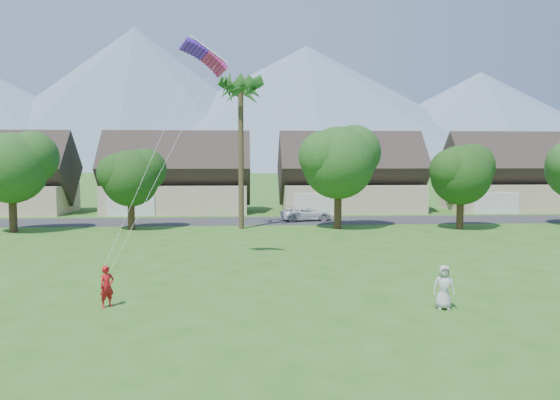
{
  "coord_description": "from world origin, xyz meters",
  "views": [
    {
      "loc": [
        -1.75,
        -16.63,
        5.85
      ],
      "look_at": [
        0.0,
        10.0,
        3.8
      ],
      "focal_mm": 35.0,
      "sensor_mm": 36.0,
      "label": 1
    }
  ],
  "objects": [
    {
      "name": "parked_car",
      "position": [
        4.04,
        34.0,
        0.66
      ],
      "size": [
        5.08,
        3.1,
        1.31
      ],
      "primitive_type": "imported",
      "rotation": [
        0.0,
        0.0,
        1.78
      ],
      "color": "white",
      "rests_on": "ground"
    },
    {
      "name": "ground",
      "position": [
        0.0,
        0.0,
        0.0
      ],
      "size": [
        500.0,
        500.0,
        0.0
      ],
      "primitive_type": "plane",
      "color": "#2D6019",
      "rests_on": "ground"
    },
    {
      "name": "fan_palm",
      "position": [
        -2.0,
        28.5,
        11.8
      ],
      "size": [
        3.0,
        3.0,
        13.8
      ],
      "color": "#4C3D26",
      "rests_on": "ground"
    },
    {
      "name": "mountain_ridge",
      "position": [
        10.4,
        260.0,
        29.07
      ],
      "size": [
        540.0,
        240.0,
        70.0
      ],
      "color": "slate",
      "rests_on": "ground"
    },
    {
      "name": "parafoil_kite",
      "position": [
        -3.82,
        13.33,
        11.37
      ],
      "size": [
        2.79,
        1.32,
        0.5
      ],
      "rotation": [
        0.0,
        0.0,
        0.29
      ],
      "color": "#571BCF",
      "rests_on": "ground"
    },
    {
      "name": "kite_flyer",
      "position": [
        -7.16,
        4.84,
        0.82
      ],
      "size": [
        0.71,
        0.7,
        1.65
      ],
      "primitive_type": "imported",
      "rotation": [
        0.0,
        0.0,
        0.77
      ],
      "color": "red",
      "rests_on": "ground"
    },
    {
      "name": "watcher",
      "position": [
        5.96,
        3.71,
        0.86
      ],
      "size": [
        0.91,
        0.66,
        1.72
      ],
      "primitive_type": "imported",
      "rotation": [
        0.0,
        0.0,
        -0.14
      ],
      "color": "#BABBB6",
      "rests_on": "ground"
    },
    {
      "name": "houses_row",
      "position": [
        0.49,
        42.99,
        3.44
      ],
      "size": [
        72.75,
        8.19,
        8.86
      ],
      "color": "beige",
      "rests_on": "ground"
    },
    {
      "name": "street",
      "position": [
        0.0,
        34.0,
        0.01
      ],
      "size": [
        90.0,
        7.0,
        0.01
      ],
      "primitive_type": "cube",
      "color": "#2D2D30",
      "rests_on": "ground"
    },
    {
      "name": "tree_row",
      "position": [
        -1.14,
        27.92,
        4.89
      ],
      "size": [
        62.27,
        6.67,
        8.45
      ],
      "color": "#47301C",
      "rests_on": "ground"
    }
  ]
}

